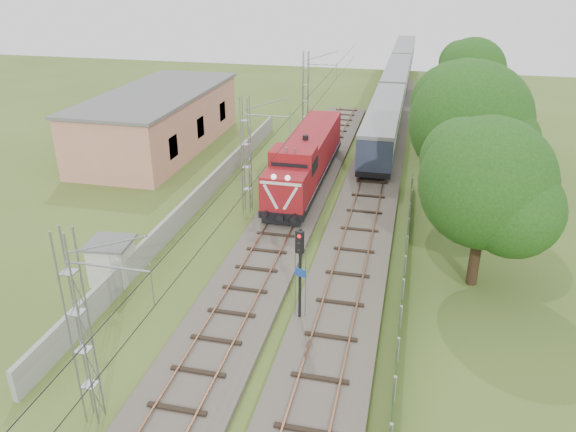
% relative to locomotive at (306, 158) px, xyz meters
% --- Properties ---
extents(ground, '(140.00, 140.00, 0.00)m').
position_rel_locomotive_xyz_m(ground, '(0.00, -17.65, -2.21)').
color(ground, '#425A21').
rests_on(ground, ground).
extents(track_main, '(4.20, 70.00, 0.45)m').
position_rel_locomotive_xyz_m(track_main, '(0.00, -10.65, -2.03)').
color(track_main, '#6B6054').
rests_on(track_main, ground).
extents(track_side, '(4.20, 80.00, 0.45)m').
position_rel_locomotive_xyz_m(track_side, '(5.00, 2.35, -2.03)').
color(track_side, '#6B6054').
rests_on(track_side, ground).
extents(catenary, '(3.31, 70.00, 8.00)m').
position_rel_locomotive_xyz_m(catenary, '(-2.95, -5.65, 1.84)').
color(catenary, gray).
rests_on(catenary, ground).
extents(boundary_wall, '(0.25, 40.00, 1.50)m').
position_rel_locomotive_xyz_m(boundary_wall, '(-6.50, -5.65, -1.46)').
color(boundary_wall, '#9E9E99').
rests_on(boundary_wall, ground).
extents(station_building, '(8.40, 20.40, 5.22)m').
position_rel_locomotive_xyz_m(station_building, '(-15.00, 6.35, 0.42)').
color(station_building, tan).
rests_on(station_building, ground).
extents(fence, '(0.12, 32.00, 1.20)m').
position_rel_locomotive_xyz_m(fence, '(8.00, -14.65, -1.61)').
color(fence, black).
rests_on(fence, ground).
extents(locomotive, '(2.95, 16.85, 4.28)m').
position_rel_locomotive_xyz_m(locomotive, '(0.00, 0.00, 0.00)').
color(locomotive, black).
rests_on(locomotive, ground).
extents(coach_rake, '(2.84, 63.26, 3.28)m').
position_rel_locomotive_xyz_m(coach_rake, '(5.00, 32.65, 0.17)').
color(coach_rake, black).
rests_on(coach_rake, ground).
extents(signal_post, '(0.54, 0.43, 4.98)m').
position_rel_locomotive_xyz_m(signal_post, '(3.27, -17.85, 1.21)').
color(signal_post, black).
rests_on(signal_post, ground).
extents(relay_hut, '(2.49, 2.49, 2.33)m').
position_rel_locomotive_xyz_m(relay_hut, '(-7.40, -16.24, -1.03)').
color(relay_hut, beige).
rests_on(relay_hut, ground).
extents(tree_a, '(7.07, 6.73, 9.16)m').
position_rel_locomotive_xyz_m(tree_a, '(11.64, -12.21, 3.50)').
color(tree_a, '#3C2818').
rests_on(tree_a, ground).
extents(tree_b, '(8.08, 7.69, 10.47)m').
position_rel_locomotive_xyz_m(tree_b, '(11.29, -3.58, 4.32)').
color(tree_b, '#3C2818').
rests_on(tree_b, ground).
extents(tree_c, '(6.70, 6.38, 8.68)m').
position_rel_locomotive_xyz_m(tree_c, '(11.67, 8.91, 3.20)').
color(tree_c, '#3C2818').
rests_on(tree_c, ground).
extents(tree_d, '(6.99, 6.66, 9.06)m').
position_rel_locomotive_xyz_m(tree_d, '(12.96, 20.10, 3.44)').
color(tree_d, '#3C2818').
rests_on(tree_d, ground).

